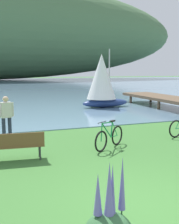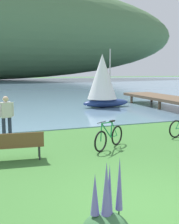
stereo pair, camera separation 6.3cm
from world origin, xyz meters
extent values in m
plane|color=#3D7533|center=(0.00, 0.00, 0.00)|extent=(200.00, 200.00, 0.00)
cube|color=#6B8EA8|center=(0.00, 47.49, 0.02)|extent=(180.00, 80.00, 0.04)
cube|color=brown|center=(-2.27, 3.84, 0.45)|extent=(1.84, 0.65, 0.05)
cube|color=brown|center=(-2.29, 3.63, 0.68)|extent=(1.80, 0.21, 0.40)
cylinder|color=#2D2D33|center=(-1.49, 3.93, 0.23)|extent=(0.05, 0.05, 0.45)
cylinder|color=#2D2D33|center=(-1.52, 3.60, 0.23)|extent=(0.05, 0.05, 0.45)
torus|color=black|center=(0.53, 3.72, 0.36)|extent=(0.63, 0.45, 0.72)
torus|color=black|center=(1.40, 4.31, 0.36)|extent=(0.63, 0.45, 0.72)
cylinder|color=#1E8C4C|center=(0.81, 3.91, 0.67)|extent=(0.53, 0.38, 0.61)
cylinder|color=#1E8C4C|center=(0.84, 3.93, 0.94)|extent=(0.57, 0.40, 0.09)
cylinder|color=#1E8C4C|center=(1.08, 4.09, 0.65)|extent=(0.13, 0.11, 0.54)
cylinder|color=#1E8C4C|center=(1.22, 4.19, 0.37)|extent=(0.37, 0.26, 0.05)
cylinder|color=#1E8C4C|center=(1.26, 4.21, 0.64)|extent=(0.32, 0.23, 0.56)
cylinder|color=#1E8C4C|center=(0.55, 3.74, 0.66)|extent=(0.09, 0.08, 0.60)
cube|color=black|center=(1.11, 4.12, 0.94)|extent=(0.25, 0.22, 0.05)
cylinder|color=black|center=(0.57, 3.75, 1.00)|extent=(0.41, 0.29, 0.02)
torus|color=black|center=(4.10, 4.50, 0.36)|extent=(0.72, 0.17, 0.72)
cylinder|color=#1E8C4C|center=(4.31, 4.54, 0.37)|extent=(0.43, 0.10, 0.05)
cylinder|color=#1E8C4C|center=(4.27, 4.53, 0.64)|extent=(0.37, 0.09, 0.56)
cylinder|color=#282D47|center=(-2.42, 6.47, 0.44)|extent=(0.14, 0.14, 0.88)
cylinder|color=#282D47|center=(-2.18, 6.53, 0.44)|extent=(0.14, 0.14, 0.88)
cube|color=silver|center=(-2.30, 6.50, 1.18)|extent=(0.42, 0.31, 0.60)
sphere|color=beige|center=(-2.30, 6.50, 1.60)|extent=(0.22, 0.22, 0.22)
cylinder|color=silver|center=(-2.05, 6.56, 1.18)|extent=(0.09, 0.09, 0.56)
cylinder|color=#386B3D|center=(-1.50, -1.04, 0.58)|extent=(0.02, 0.02, 0.12)
cone|color=#7A6BC6|center=(-1.50, -1.04, 0.95)|extent=(0.13, 0.13, 0.62)
cylinder|color=#386B3D|center=(-1.28, -1.00, 0.58)|extent=(0.02, 0.02, 0.12)
cone|color=#7A6BC6|center=(-1.28, -1.00, 0.88)|extent=(0.12, 0.12, 0.48)
cylinder|color=#386B3D|center=(-1.11, -1.03, 0.58)|extent=(0.02, 0.02, 0.12)
cone|color=#7A6BC6|center=(-1.11, -1.03, 1.05)|extent=(0.11, 0.11, 0.82)
cylinder|color=#386B3D|center=(-1.35, -1.11, 0.58)|extent=(0.02, 0.02, 0.12)
cone|color=#7A6BC6|center=(-1.35, -1.11, 1.04)|extent=(0.14, 0.14, 0.79)
cylinder|color=#386B3D|center=(-1.29, -1.08, 0.58)|extent=(0.02, 0.02, 0.12)
cone|color=#7A6BC6|center=(-1.29, -1.08, 1.02)|extent=(0.10, 0.10, 0.75)
ellipsoid|color=navy|center=(5.00, 13.69, 0.35)|extent=(3.56, 1.10, 0.62)
cylinder|color=#B2B2B2|center=(5.28, 13.70, 2.42)|extent=(0.09, 0.09, 3.53)
cone|color=white|center=(4.67, 13.68, 2.24)|extent=(2.16, 2.16, 3.18)
cube|color=brown|center=(9.00, 11.49, 0.70)|extent=(2.40, 10.00, 0.20)
cylinder|color=brown|center=(8.04, 11.49, 0.30)|extent=(0.20, 0.20, 0.60)
cylinder|color=brown|center=(8.04, 15.49, 0.30)|extent=(0.20, 0.20, 0.60)
cylinder|color=brown|center=(9.96, 15.49, 0.30)|extent=(0.20, 0.20, 0.60)
camera|label=1|loc=(-2.89, -4.48, 2.71)|focal=44.14mm
camera|label=2|loc=(-2.83, -4.50, 2.71)|focal=44.14mm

